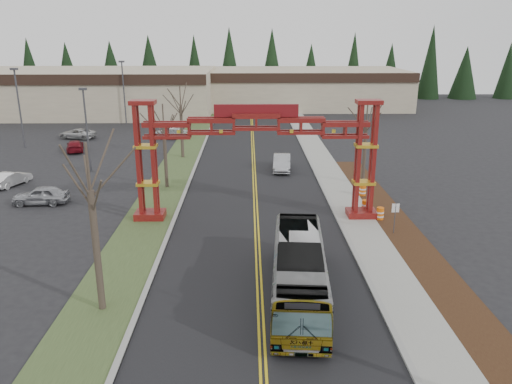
{
  "coord_description": "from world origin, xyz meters",
  "views": [
    {
      "loc": [
        -0.58,
        -17.44,
        13.29
      ],
      "look_at": [
        -0.09,
        13.45,
        3.53
      ],
      "focal_mm": 35.0,
      "sensor_mm": 36.0,
      "label": 1
    }
  ],
  "objects_px": {
    "parked_car_far_b": "(77,134)",
    "silver_sedan": "(282,163)",
    "transit_bus": "(299,271)",
    "parked_car_far_a": "(170,133)",
    "barrel_south": "(380,214)",
    "barrel_north": "(363,191)",
    "bare_tree_median_mid": "(164,128)",
    "bare_tree_right_far": "(366,126)",
    "retail_building_west": "(81,91)",
    "bare_tree_median_far": "(181,107)",
    "light_pole_mid": "(19,102)",
    "bare_tree_median_near": "(90,192)",
    "light_pole_far": "(124,88)",
    "retail_building_east": "(303,88)",
    "parked_car_mid_a": "(75,146)",
    "barrel_mid": "(365,207)",
    "gateway_arch": "(256,141)",
    "parked_car_near_a": "(41,195)",
    "parked_car_near_b": "(11,179)",
    "street_sign": "(395,212)",
    "light_pole_near": "(86,124)"
  },
  "relations": [
    {
      "from": "bare_tree_median_near",
      "to": "transit_bus",
      "type": "bearing_deg",
      "value": 5.57
    },
    {
      "from": "parked_car_near_a",
      "to": "parked_car_near_b",
      "type": "distance_m",
      "value": 7.22
    },
    {
      "from": "transit_bus",
      "to": "bare_tree_median_mid",
      "type": "relative_size",
      "value": 1.46
    },
    {
      "from": "retail_building_east",
      "to": "bare_tree_median_far",
      "type": "bearing_deg",
      "value": -113.1
    },
    {
      "from": "barrel_south",
      "to": "barrel_north",
      "type": "xyz_separation_m",
      "value": [
        -0.02,
        5.81,
        0.02
      ]
    },
    {
      "from": "street_sign",
      "to": "parked_car_mid_a",
      "type": "bearing_deg",
      "value": 139.2
    },
    {
      "from": "barrel_mid",
      "to": "light_pole_mid",
      "type": "bearing_deg",
      "value": 146.5
    },
    {
      "from": "parked_car_near_a",
      "to": "parked_car_far_a",
      "type": "distance_m",
      "value": 27.52
    },
    {
      "from": "parked_car_mid_a",
      "to": "parked_car_far_b",
      "type": "height_order",
      "value": "parked_car_far_b"
    },
    {
      "from": "retail_building_west",
      "to": "barrel_north",
      "type": "distance_m",
      "value": 62.68
    },
    {
      "from": "bare_tree_median_mid",
      "to": "bare_tree_right_far",
      "type": "distance_m",
      "value": 18.01
    },
    {
      "from": "transit_bus",
      "to": "silver_sedan",
      "type": "xyz_separation_m",
      "value": [
        0.83,
        26.05,
        -0.74
      ]
    },
    {
      "from": "transit_bus",
      "to": "barrel_south",
      "type": "xyz_separation_m",
      "value": [
        7.21,
        11.39,
        -1.03
      ]
    },
    {
      "from": "parked_car_mid_a",
      "to": "bare_tree_median_far",
      "type": "relative_size",
      "value": 0.57
    },
    {
      "from": "gateway_arch",
      "to": "light_pole_far",
      "type": "bearing_deg",
      "value": 114.86
    },
    {
      "from": "parked_car_far_a",
      "to": "parked_car_far_b",
      "type": "height_order",
      "value": "parked_car_far_a"
    },
    {
      "from": "transit_bus",
      "to": "silver_sedan",
      "type": "bearing_deg",
      "value": 92.65
    },
    {
      "from": "light_pole_far",
      "to": "barrel_north",
      "type": "bearing_deg",
      "value": -52.22
    },
    {
      "from": "light_pole_far",
      "to": "barrel_south",
      "type": "distance_m",
      "value": 52.04
    },
    {
      "from": "bare_tree_median_near",
      "to": "light_pole_near",
      "type": "height_order",
      "value": "bare_tree_median_near"
    },
    {
      "from": "silver_sedan",
      "to": "bare_tree_median_mid",
      "type": "xyz_separation_m",
      "value": [
        -10.86,
        -5.89,
        4.7
      ]
    },
    {
      "from": "light_pole_mid",
      "to": "street_sign",
      "type": "relative_size",
      "value": 4.22
    },
    {
      "from": "light_pole_mid",
      "to": "barrel_mid",
      "type": "distance_m",
      "value": 44.25
    },
    {
      "from": "parked_car_mid_a",
      "to": "bare_tree_median_far",
      "type": "xyz_separation_m",
      "value": [
        13.23,
        -3.39,
        5.02
      ]
    },
    {
      "from": "parked_car_far_a",
      "to": "bare_tree_right_far",
      "type": "bearing_deg",
      "value": 48.55
    },
    {
      "from": "bare_tree_right_far",
      "to": "barrel_south",
      "type": "height_order",
      "value": "bare_tree_right_far"
    },
    {
      "from": "parked_car_far_b",
      "to": "barrel_south",
      "type": "distance_m",
      "value": 45.32
    },
    {
      "from": "retail_building_east",
      "to": "parked_car_near_b",
      "type": "bearing_deg",
      "value": -121.46
    },
    {
      "from": "transit_bus",
      "to": "parked_car_near_b",
      "type": "bearing_deg",
      "value": 143.82
    },
    {
      "from": "bare_tree_median_near",
      "to": "barrel_south",
      "type": "bearing_deg",
      "value": 35.65
    },
    {
      "from": "parked_car_near_a",
      "to": "parked_car_near_b",
      "type": "bearing_deg",
      "value": -140.03
    },
    {
      "from": "barrel_mid",
      "to": "street_sign",
      "type": "bearing_deg",
      "value": -77.26
    },
    {
      "from": "bare_tree_median_mid",
      "to": "light_pole_mid",
      "type": "distance_m",
      "value": 26.5
    },
    {
      "from": "parked_car_far_b",
      "to": "silver_sedan",
      "type": "bearing_deg",
      "value": 72.96
    },
    {
      "from": "light_pole_near",
      "to": "barrel_north",
      "type": "height_order",
      "value": "light_pole_near"
    },
    {
      "from": "bare_tree_right_far",
      "to": "parked_car_near_b",
      "type": "bearing_deg",
      "value": 179.53
    },
    {
      "from": "transit_bus",
      "to": "parked_car_far_a",
      "type": "bearing_deg",
      "value": 111.57
    },
    {
      "from": "retail_building_east",
      "to": "parked_car_near_a",
      "type": "bearing_deg",
      "value": -115.3
    },
    {
      "from": "silver_sedan",
      "to": "street_sign",
      "type": "bearing_deg",
      "value": -64.6
    },
    {
      "from": "light_pole_mid",
      "to": "barrel_north",
      "type": "height_order",
      "value": "light_pole_mid"
    },
    {
      "from": "gateway_arch",
      "to": "barrel_mid",
      "type": "bearing_deg",
      "value": 7.05
    },
    {
      "from": "parked_car_near_b",
      "to": "retail_building_east",
      "type": "bearing_deg",
      "value": -103.02
    },
    {
      "from": "silver_sedan",
      "to": "parked_car_far_b",
      "type": "relative_size",
      "value": 1.0
    },
    {
      "from": "retail_building_east",
      "to": "bare_tree_right_far",
      "type": "distance_m",
      "value": 53.3
    },
    {
      "from": "transit_bus",
      "to": "parked_car_near_b",
      "type": "relative_size",
      "value": 2.77
    },
    {
      "from": "silver_sedan",
      "to": "bare_tree_median_far",
      "type": "height_order",
      "value": "bare_tree_median_far"
    },
    {
      "from": "retail_building_east",
      "to": "light_pole_far",
      "type": "distance_m",
      "value": 35.57
    },
    {
      "from": "parked_car_mid_a",
      "to": "parked_car_far_b",
      "type": "distance_m",
      "value": 7.9
    },
    {
      "from": "gateway_arch",
      "to": "light_pole_mid",
      "type": "relative_size",
      "value": 1.9
    },
    {
      "from": "bare_tree_right_far",
      "to": "barrel_south",
      "type": "bearing_deg",
      "value": -94.67
    }
  ]
}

